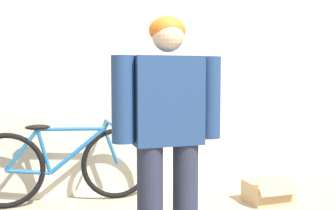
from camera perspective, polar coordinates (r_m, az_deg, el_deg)
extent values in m
cube|color=beige|center=(3.94, -9.56, 5.94)|extent=(8.00, 0.06, 2.60)
cube|color=white|center=(4.12, -1.68, -7.35)|extent=(0.08, 0.01, 0.12)
cylinder|color=#23283D|center=(2.58, -2.62, -14.11)|extent=(0.17, 0.17, 0.75)
cylinder|color=#23283D|center=(2.66, 2.54, -13.58)|extent=(0.17, 0.17, 0.75)
cube|color=navy|center=(2.49, 0.00, 0.64)|extent=(0.44, 0.19, 0.56)
cylinder|color=navy|center=(2.41, -6.55, 0.82)|extent=(0.14, 0.14, 0.53)
cylinder|color=navy|center=(2.59, 6.08, 1.09)|extent=(0.14, 0.14, 0.53)
sphere|color=#DBB28E|center=(2.49, 0.00, 10.00)|extent=(0.20, 0.20, 0.20)
ellipsoid|color=orange|center=(2.51, -0.11, 10.78)|extent=(0.23, 0.21, 0.17)
torus|color=black|center=(3.82, -22.50, -8.81)|extent=(0.68, 0.07, 0.68)
torus|color=black|center=(3.85, -7.38, -8.38)|extent=(0.68, 0.07, 0.68)
cylinder|color=#1E609E|center=(3.81, -19.61, -9.15)|extent=(0.38, 0.04, 0.08)
cylinder|color=#1E609E|center=(3.77, -20.46, -6.13)|extent=(0.31, 0.04, 0.38)
cylinder|color=#1E609E|center=(3.77, -17.55, -6.46)|extent=(0.13, 0.04, 0.42)
cylinder|color=#1E609E|center=(3.78, -12.97, -6.46)|extent=(0.53, 0.05, 0.42)
cylinder|color=#1E609E|center=(3.74, -13.79, -3.41)|extent=(0.60, 0.05, 0.05)
cylinder|color=#1E609E|center=(3.81, -8.30, -5.92)|extent=(0.15, 0.04, 0.35)
cylinder|color=#1E609E|center=(3.77, -8.94, -2.94)|extent=(0.07, 0.04, 0.08)
cylinder|color=#1E609E|center=(3.77, -8.64, -2.48)|extent=(0.04, 0.46, 0.02)
ellipsoid|color=black|center=(3.73, -18.40, -3.08)|extent=(0.22, 0.09, 0.05)
cube|color=tan|center=(3.89, 14.25, -12.05)|extent=(0.40, 0.30, 0.19)
cube|color=tan|center=(3.75, 15.58, -11.36)|extent=(0.38, 0.11, 0.14)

